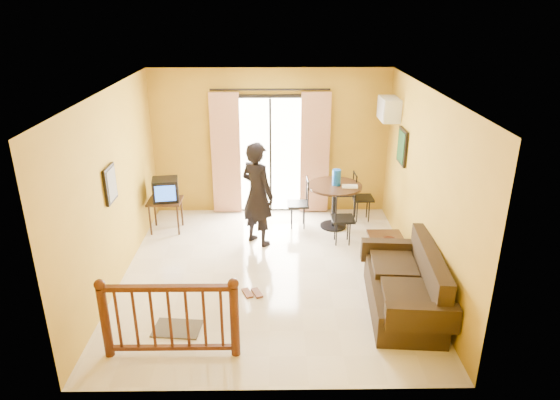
{
  "coord_description": "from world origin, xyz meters",
  "views": [
    {
      "loc": [
        0.06,
        -6.75,
        3.94
      ],
      "look_at": [
        0.15,
        0.2,
        1.14
      ],
      "focal_mm": 32.0,
      "sensor_mm": 36.0,
      "label": 1
    }
  ],
  "objects_px": {
    "coffee_table": "(388,251)",
    "sofa": "(408,288)",
    "standing_person": "(257,194)",
    "television": "(166,190)",
    "dining_table": "(334,194)"
  },
  "relations": [
    {
      "from": "television",
      "to": "dining_table",
      "type": "height_order",
      "value": "television"
    },
    {
      "from": "standing_person",
      "to": "sofa",
      "type": "bearing_deg",
      "value": 176.92
    },
    {
      "from": "television",
      "to": "coffee_table",
      "type": "relative_size",
      "value": 0.52
    },
    {
      "from": "television",
      "to": "dining_table",
      "type": "distance_m",
      "value": 3.04
    },
    {
      "from": "coffee_table",
      "to": "sofa",
      "type": "distance_m",
      "value": 1.16
    },
    {
      "from": "television",
      "to": "standing_person",
      "type": "xyz_separation_m",
      "value": [
        1.65,
        -0.52,
        0.11
      ]
    },
    {
      "from": "television",
      "to": "coffee_table",
      "type": "bearing_deg",
      "value": -30.33
    },
    {
      "from": "television",
      "to": "coffee_table",
      "type": "xyz_separation_m",
      "value": [
        3.72,
        -1.42,
        -0.51
      ]
    },
    {
      "from": "television",
      "to": "dining_table",
      "type": "bearing_deg",
      "value": -7.39
    },
    {
      "from": "sofa",
      "to": "standing_person",
      "type": "bearing_deg",
      "value": 139.85
    },
    {
      "from": "television",
      "to": "standing_person",
      "type": "bearing_deg",
      "value": -26.96
    },
    {
      "from": "dining_table",
      "to": "sofa",
      "type": "xyz_separation_m",
      "value": [
        0.69,
        -2.69,
        -0.32
      ]
    },
    {
      "from": "television",
      "to": "sofa",
      "type": "bearing_deg",
      "value": -44.13
    },
    {
      "from": "standing_person",
      "to": "coffee_table",
      "type": "bearing_deg",
      "value": -161.77
    },
    {
      "from": "dining_table",
      "to": "coffee_table",
      "type": "height_order",
      "value": "dining_table"
    }
  ]
}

